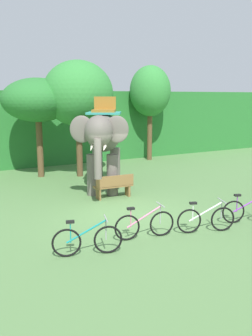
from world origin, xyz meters
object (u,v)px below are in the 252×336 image
(tree_far_left, at_px, (38,101))
(bike_purple, at_px, (249,210))
(wooden_bench, at_px, (114,186))
(tree_center_left, at_px, (78,94))
(elephant, at_px, (103,137))
(tree_far_right, at_px, (150,92))
(bike_teal, at_px, (87,240))
(bike_pink, at_px, (145,225))
(bike_white, at_px, (206,219))

(tree_far_left, relative_size, bike_purple, 2.87)
(wooden_bench, bearing_deg, tree_far_left, 105.42)
(tree_center_left, distance_m, elephant, 3.59)
(tree_far_right, distance_m, bike_teal, 14.20)
(tree_center_left, height_order, bike_pink, tree_center_left)
(tree_far_right, xyz_separation_m, bike_purple, (-3.33, -10.93, -3.68))
(bike_purple, relative_size, wooden_bench, 1.06)
(elephant, height_order, wooden_bench, elephant)
(tree_center_left, bearing_deg, bike_pink, -99.41)
(tree_far_right, bearing_deg, wooden_bench, -131.12)
(tree_far_left, bearing_deg, bike_pink, -87.85)
(bike_pink, bearing_deg, bike_white, -14.46)
(tree_far_right, distance_m, bike_purple, 12.00)
(bike_teal, bearing_deg, bike_white, -3.20)
(tree_far_right, xyz_separation_m, bike_white, (-5.01, -10.93, -3.68))
(tree_center_left, height_order, bike_teal, tree_center_left)
(tree_far_left, height_order, wooden_bench, tree_far_left)
(bike_white, bearing_deg, bike_teal, 176.80)
(bike_purple, bearing_deg, bike_pink, 172.48)
(tree_far_left, xyz_separation_m, elephant, (1.49, -3.93, -1.40))
(elephant, xyz_separation_m, wooden_bench, (-0.10, -1.10, -1.72))
(tree_far_right, relative_size, bike_purple, 3.45)
(tree_center_left, relative_size, bike_white, 3.32)
(wooden_bench, bearing_deg, bike_teal, -124.01)
(tree_far_left, xyz_separation_m, bike_pink, (0.34, -8.96, -3.21))
(bike_teal, distance_m, bike_white, 3.53)
(wooden_bench, bearing_deg, tree_far_right, 48.88)
(bike_teal, relative_size, wooden_bench, 1.08)
(bike_teal, bearing_deg, bike_pink, 8.16)
(tree_center_left, bearing_deg, tree_far_left, 155.45)
(bike_teal, bearing_deg, tree_far_right, 51.49)
(bike_pink, xyz_separation_m, bike_white, (1.75, -0.45, 0.00))
(bike_white, distance_m, wooden_bench, 4.44)
(tree_center_left, height_order, tree_far_right, tree_far_right)
(bike_pink, distance_m, bike_purple, 3.47)
(tree_far_left, bearing_deg, tree_far_right, 12.04)
(bike_pink, height_order, wooden_bench, bike_pink)
(tree_far_left, height_order, bike_pink, tree_far_left)
(bike_purple, bearing_deg, bike_white, 179.91)
(bike_teal, bearing_deg, wooden_bench, 55.99)
(tree_far_right, relative_size, bike_teal, 3.38)
(bike_pink, xyz_separation_m, wooden_bench, (1.05, 3.93, 0.09))
(bike_pink, xyz_separation_m, bike_purple, (3.44, -0.45, 0.00))
(tree_far_right, xyz_separation_m, wooden_bench, (-5.71, -6.54, -3.58))
(bike_teal, relative_size, bike_white, 1.01)
(tree_far_right, distance_m, elephant, 8.04)
(elephant, relative_size, bike_purple, 2.51)
(bike_pink, bearing_deg, tree_center_left, 80.59)
(tree_center_left, xyz_separation_m, tree_far_right, (5.41, 2.29, 0.16))
(tree_center_left, bearing_deg, tree_far_right, 22.93)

